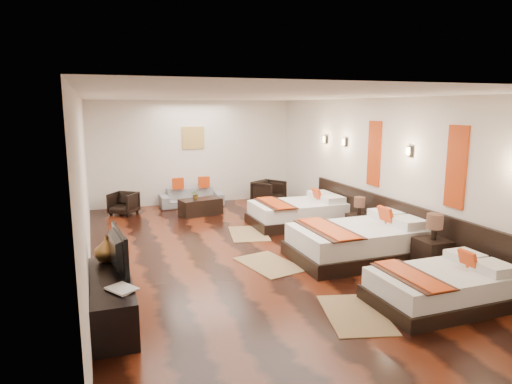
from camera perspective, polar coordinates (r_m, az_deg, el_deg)
name	(u,v)px	position (r m, az deg, el deg)	size (l,w,h in m)	color
floor	(251,254)	(8.31, -0.58, -7.76)	(5.50, 9.50, 0.01)	black
ceiling	(251,96)	(7.88, -0.61, 11.92)	(5.50, 9.50, 0.01)	white
back_wall	(193,152)	(12.52, -7.89, 4.95)	(5.50, 0.01, 2.80)	silver
left_wall	(85,187)	(7.53, -20.72, 0.60)	(0.01, 9.50, 2.80)	silver
right_wall	(383,170)	(9.25, 15.69, 2.65)	(0.01, 9.50, 2.80)	silver
headboard_panel	(405,227)	(8.79, 18.20, -4.23)	(0.08, 6.60, 0.90)	black
bed_near	(442,287)	(6.71, 22.29, -10.99)	(1.86, 1.17, 0.71)	black
bed_mid	(360,242)	(8.19, 12.90, -6.09)	(2.33, 1.47, 0.89)	black
bed_far	(298,213)	(10.30, 5.34, -2.59)	(2.09, 1.31, 0.80)	black
nightstand_a	(433,251)	(7.89, 21.30, -6.98)	(0.48, 0.48, 0.95)	black
nightstand_b	(359,223)	(9.55, 12.78, -3.78)	(0.42, 0.42, 0.82)	black
jute_mat_near	(355,314)	(6.16, 12.38, -14.77)	(0.75, 1.20, 0.01)	olive
jute_mat_mid	(269,264)	(7.78, 1.67, -9.04)	(0.75, 1.20, 0.01)	olive
jute_mat_far	(249,234)	(9.56, -0.93, -5.25)	(0.75, 1.20, 0.01)	olive
tv_console	(112,299)	(6.05, -17.69, -12.74)	(0.50, 1.80, 0.55)	black
tv	(112,252)	(6.07, -17.60, -7.15)	(0.95, 0.12, 0.55)	black
book	(112,293)	(5.48, -17.62, -11.96)	(0.26, 0.34, 0.03)	black
figurine	(107,249)	(6.53, -18.19, -6.77)	(0.34, 0.34, 0.36)	brown
sofa	(191,197)	(12.26, -8.11, -0.65)	(1.66, 0.65, 0.49)	gray
armchair_left	(124,203)	(11.68, -16.30, -1.38)	(0.59, 0.60, 0.55)	black
armchair_right	(269,193)	(12.28, 1.62, -0.10)	(0.71, 0.73, 0.66)	black
coffee_table	(201,207)	(11.27, -6.99, -1.85)	(1.00, 0.50, 0.40)	black
table_plant	(196,194)	(11.15, -7.57, -0.29)	(0.22, 0.19, 0.25)	#26591D
orange_panel_a	(456,167)	(7.76, 23.86, 2.89)	(0.04, 0.40, 1.30)	#D86014
orange_panel_b	(374,154)	(9.45, 14.63, 4.70)	(0.04, 0.40, 1.30)	#D86014
sconce_mid	(409,151)	(8.54, 18.72, 4.89)	(0.07, 0.12, 0.18)	black
sconce_far	(345,142)	(10.35, 11.09, 6.17)	(0.07, 0.12, 0.18)	black
sconce_lounge	(325,139)	(11.12, 8.69, 6.55)	(0.07, 0.12, 0.18)	black
gold_artwork	(193,138)	(12.47, -7.91, 6.77)	(0.60, 0.04, 0.60)	#AD873F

